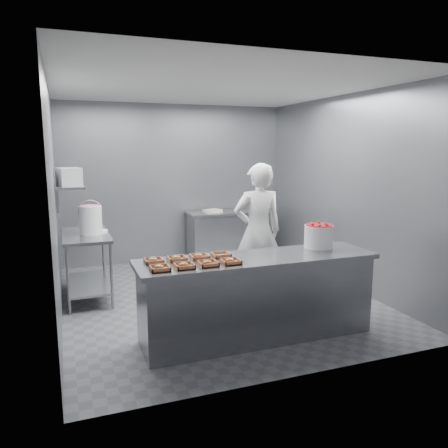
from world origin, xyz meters
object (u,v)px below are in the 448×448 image
(tray_5, at_px, (177,258))
(tray_7, at_px, (221,255))
(prep_table, at_px, (87,256))
(glaze_bucket, at_px, (91,219))
(appliance, at_px, (69,177))
(tray_6, at_px, (199,256))
(service_counter, at_px, (257,297))
(strawberry_tub, at_px, (319,235))
(tray_2, at_px, (208,263))
(tray_0, at_px, (160,268))
(tray_1, at_px, (184,265))
(back_counter, at_px, (228,235))
(tray_3, at_px, (231,261))
(tray_4, at_px, (153,260))
(worker, at_px, (258,231))

(tray_5, distance_m, tray_7, 0.48)
(prep_table, relative_size, tray_7, 6.40)
(glaze_bucket, height_order, appliance, appliance)
(tray_6, bearing_deg, service_counter, -13.51)
(tray_7, xyz_separation_m, glaze_bucket, (-1.21, 1.78, 0.18))
(strawberry_tub, bearing_deg, tray_2, -168.43)
(tray_0, xyz_separation_m, tray_6, (0.48, 0.29, 0.00))
(service_counter, relative_size, tray_2, 13.88)
(tray_1, bearing_deg, tray_7, 31.18)
(back_counter, xyz_separation_m, tray_5, (-1.75, -3.10, 0.47))
(back_counter, distance_m, tray_6, 3.48)
(tray_6, height_order, tray_7, tray_6)
(prep_table, xyz_separation_m, appliance, (-0.17, -0.13, 1.08))
(tray_1, distance_m, tray_6, 0.38)
(tray_0, relative_size, tray_2, 1.00)
(prep_table, relative_size, strawberry_tub, 3.65)
(tray_3, bearing_deg, tray_6, 129.39)
(tray_4, bearing_deg, worker, 32.73)
(tray_7, xyz_separation_m, appliance, (-1.45, 1.68, 0.76))
(tray_2, xyz_separation_m, tray_5, (-0.24, 0.29, 0.00))
(tray_2, bearing_deg, appliance, 121.63)
(strawberry_tub, bearing_deg, back_counter, 88.85)
(back_counter, xyz_separation_m, appliance, (-2.72, -1.43, 1.22))
(tray_3, xyz_separation_m, appliance, (-1.45, 1.97, 0.75))
(prep_table, bearing_deg, tray_0, -75.00)
(tray_1, relative_size, worker, 0.10)
(tray_7, distance_m, strawberry_tub, 1.21)
(tray_5, bearing_deg, worker, 36.99)
(back_counter, bearing_deg, tray_3, -110.48)
(tray_5, relative_size, worker, 0.10)
(tray_2, relative_size, tray_3, 1.00)
(tray_3, relative_size, tray_4, 1.00)
(tray_1, xyz_separation_m, tray_5, (0.00, 0.29, 0.00))
(tray_1, height_order, strawberry_tub, strawberry_tub)
(appliance, bearing_deg, worker, -29.47)
(back_counter, xyz_separation_m, tray_7, (-1.27, -3.10, 0.47))
(tray_1, height_order, worker, worker)
(strawberry_tub, bearing_deg, glaze_bucket, 143.62)
(tray_7, distance_m, worker, 1.39)
(tray_4, bearing_deg, tray_2, -31.34)
(tray_1, bearing_deg, tray_5, 90.00)
(prep_table, height_order, tray_6, tray_6)
(back_counter, xyz_separation_m, strawberry_tub, (-0.06, -3.10, 0.59))
(tray_1, relative_size, appliance, 0.62)
(tray_4, distance_m, tray_7, 0.72)
(tray_0, height_order, tray_4, same)
(back_counter, height_order, tray_5, tray_5)
(prep_table, xyz_separation_m, tray_3, (1.28, -2.10, 0.33))
(tray_2, bearing_deg, worker, 49.29)
(back_counter, distance_m, worker, 2.13)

